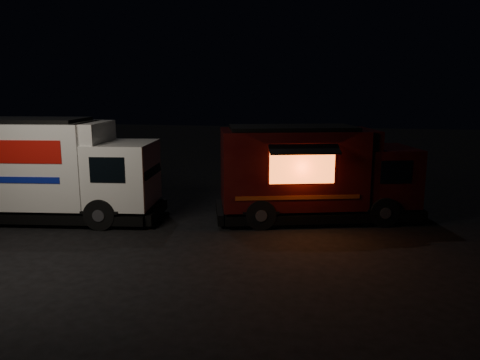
% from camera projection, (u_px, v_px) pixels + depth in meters
% --- Properties ---
extents(ground, '(80.00, 80.00, 0.00)m').
position_uv_depth(ground, '(151.00, 233.00, 13.86)').
color(ground, black).
rests_on(ground, ground).
extents(white_truck, '(7.50, 3.42, 3.28)m').
position_uv_depth(white_truck, '(48.00, 169.00, 15.07)').
color(white_truck, silver).
rests_on(white_truck, ground).
extents(red_truck, '(6.95, 4.10, 3.04)m').
position_uv_depth(red_truck, '(317.00, 173.00, 15.12)').
color(red_truck, '#3C0D0A').
rests_on(red_truck, ground).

